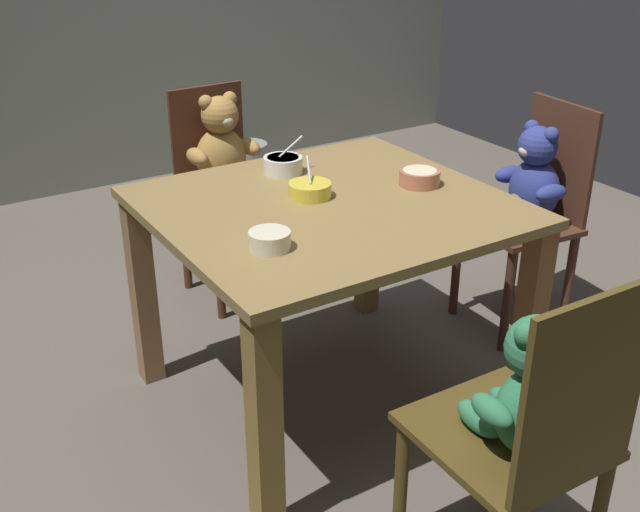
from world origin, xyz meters
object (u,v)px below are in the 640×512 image
Objects in this scene: porridge_bowl_terracotta_near_right at (420,177)px; metal_pail at (248,162)px; teddy_chair_far_center at (224,167)px; porridge_bowl_yellow_center at (310,190)px; teddy_chair_near_right at (531,193)px; porridge_bowl_white_far_center at (283,165)px; dining_table at (328,241)px; teddy_chair_near_front at (528,412)px; porridge_bowl_cream_near_left at (270,240)px.

porridge_bowl_terracotta_near_right is 0.55× the size of metal_pail.
metal_pail is (0.72, 1.23, -0.46)m from teddy_chair_far_center.
metal_pail is at bearing 147.56° from teddy_chair_far_center.
porridge_bowl_yellow_center reaches higher than porridge_bowl_terracotta_near_right.
porridge_bowl_white_far_center is (-0.95, 0.28, 0.21)m from teddy_chair_near_right.
porridge_bowl_yellow_center is 1.03× the size of porridge_bowl_terracotta_near_right.
teddy_chair_far_center is 1.50m from metal_pail.
porridge_bowl_yellow_center is at bearing 3.43° from teddy_chair_near_right.
teddy_chair_near_right is 6.28× the size of porridge_bowl_white_far_center.
porridge_bowl_white_far_center reaches higher than porridge_bowl_yellow_center.
teddy_chair_near_right is (0.96, 0.04, -0.04)m from dining_table.
teddy_chair_near_front is (-1.02, -0.97, -0.01)m from teddy_chair_near_right.
porridge_bowl_cream_near_left is at bearing -137.34° from porridge_bowl_yellow_center.
teddy_chair_near_right is 1.25m from teddy_chair_far_center.
teddy_chair_near_right is 0.99× the size of teddy_chair_near_front.
dining_table is 0.94m from teddy_chair_near_front.
teddy_chair_near_right is at bearing -85.46° from metal_pail.
teddy_chair_near_right is 1.01m from porridge_bowl_yellow_center.
porridge_bowl_yellow_center is (-0.04, -0.24, -0.01)m from porridge_bowl_white_far_center.
porridge_bowl_yellow_center is (0.03, 1.01, 0.22)m from teddy_chair_near_front.
porridge_bowl_white_far_center is at bearing 133.63° from porridge_bowl_terracotta_near_right.
teddy_chair_near_right is 1.02× the size of teddy_chair_far_center.
teddy_chair_near_front reaches higher than metal_pail.
teddy_chair_near_front is at bearing -91.70° from porridge_bowl_yellow_center.
teddy_chair_far_center is at bearing 83.62° from porridge_bowl_yellow_center.
teddy_chair_near_front is at bearing -105.37° from metal_pail.
teddy_chair_near_right reaches higher than porridge_bowl_white_far_center.
teddy_chair_near_right is 1.01m from porridge_bowl_white_far_center.
dining_table is at bearing -110.27° from metal_pail.
teddy_chair_near_front reaches higher than porridge_bowl_cream_near_left.
dining_table is 7.43× the size of porridge_bowl_white_far_center.
porridge_bowl_yellow_center is at bearing -111.49° from metal_pail.
teddy_chair_far_center is 1.00m from porridge_bowl_terracotta_near_right.
porridge_bowl_terracotta_near_right is at bearing 14.06° from teddy_chair_far_center.
teddy_chair_near_right is 7.77× the size of porridge_bowl_cream_near_left.
porridge_bowl_white_far_center is 1.05× the size of porridge_bowl_terracotta_near_right.
metal_pail is (1.12, 2.35, -0.65)m from porridge_bowl_cream_near_left.
porridge_bowl_yellow_center is (-0.02, 0.07, 0.16)m from dining_table.
teddy_chair_near_front is at bearing -93.21° from porridge_bowl_white_far_center.
porridge_bowl_yellow_center is 2.33m from metal_pail.
porridge_bowl_cream_near_left is (-0.32, -0.20, 0.16)m from dining_table.
porridge_bowl_cream_near_left is at bearing -123.07° from porridge_bowl_white_far_center.
porridge_bowl_yellow_center is at bearing 42.66° from porridge_bowl_cream_near_left.
metal_pail is at bearing 78.29° from porridge_bowl_terracotta_near_right.
teddy_chair_far_center reaches higher than porridge_bowl_terracotta_near_right.
porridge_bowl_yellow_center is 0.40m from porridge_bowl_cream_near_left.
teddy_chair_near_front is 6.51× the size of porridge_bowl_yellow_center.
teddy_chair_near_front is at bearing -93.30° from dining_table.
metal_pail is (-0.17, 2.11, -0.45)m from teddy_chair_near_right.
porridge_bowl_yellow_center is at bearing -8.37° from teddy_chair_far_center.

